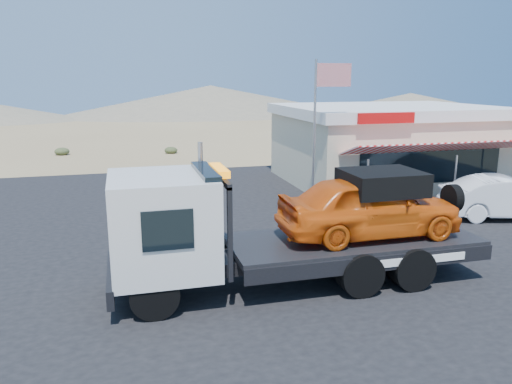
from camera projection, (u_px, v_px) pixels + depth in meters
ground at (222, 257)px, 15.12m from camera, size 120.00×120.00×0.00m
asphalt_lot at (259, 225)px, 18.45m from camera, size 32.00×24.00×0.02m
tow_truck at (290, 221)px, 12.84m from camera, size 9.58×2.84×3.20m
white_sedan at (508, 198)px, 19.12m from camera, size 5.18×2.97×1.62m
jerky_store at (386, 143)px, 25.78m from camera, size 10.40×9.97×3.90m
flagpole at (320, 118)px, 19.76m from camera, size 1.55×0.10×6.00m
distant_hills at (63, 105)px, 64.08m from camera, size 126.00×48.00×4.20m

